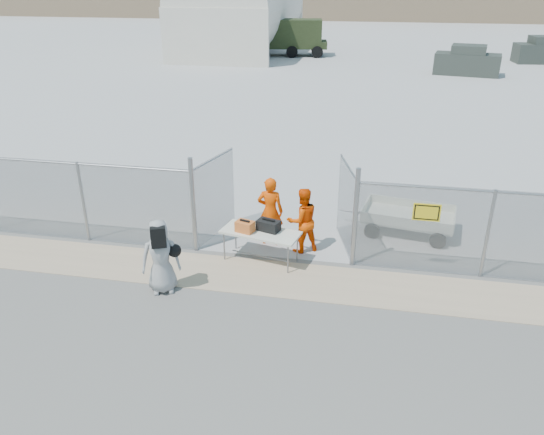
% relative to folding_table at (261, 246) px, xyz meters
% --- Properties ---
extents(ground, '(160.00, 160.00, 0.00)m').
position_rel_folding_table_xyz_m(ground, '(0.24, -1.77, -0.40)').
color(ground, '#545454').
extents(tarmac_inside, '(160.00, 80.00, 0.01)m').
position_rel_folding_table_xyz_m(tarmac_inside, '(0.24, 40.23, -0.40)').
color(tarmac_inside, '#A5A5A5').
rests_on(tarmac_inside, ground).
extents(dirt_strip, '(44.00, 1.60, 0.01)m').
position_rel_folding_table_xyz_m(dirt_strip, '(0.24, -0.77, -0.40)').
color(dirt_strip, tan).
rests_on(dirt_strip, ground).
extents(chain_link_fence, '(40.00, 0.20, 2.20)m').
position_rel_folding_table_xyz_m(chain_link_fence, '(0.24, 0.23, 0.70)').
color(chain_link_fence, gray).
rests_on(chain_link_fence, ground).
extents(quonset_hangar, '(9.00, 18.00, 8.00)m').
position_rel_folding_table_xyz_m(quonset_hangar, '(-9.76, 38.23, 3.60)').
color(quonset_hangar, beige).
rests_on(quonset_hangar, ground).
extents(folding_table, '(2.03, 1.17, 0.81)m').
position_rel_folding_table_xyz_m(folding_table, '(0.00, 0.00, 0.00)').
color(folding_table, silver).
rests_on(folding_table, ground).
extents(orange_bag, '(0.49, 0.40, 0.27)m').
position_rel_folding_table_xyz_m(orange_bag, '(-0.37, -0.07, 0.54)').
color(orange_bag, orange).
rests_on(orange_bag, folding_table).
extents(black_duffel, '(0.61, 0.47, 0.26)m').
position_rel_folding_table_xyz_m(black_duffel, '(0.18, 0.10, 0.53)').
color(black_duffel, black).
rests_on(black_duffel, folding_table).
extents(security_worker_left, '(0.68, 0.45, 1.85)m').
position_rel_folding_table_xyz_m(security_worker_left, '(0.06, 0.96, 0.52)').
color(security_worker_left, '#EA4602').
rests_on(security_worker_left, ground).
extents(security_worker_right, '(1.05, 0.98, 1.71)m').
position_rel_folding_table_xyz_m(security_worker_right, '(0.92, 0.73, 0.45)').
color(security_worker_right, '#EA4602').
rests_on(security_worker_right, ground).
extents(visitor, '(0.99, 0.83, 1.73)m').
position_rel_folding_table_xyz_m(visitor, '(-1.87, -1.74, 0.46)').
color(visitor, gray).
rests_on(visitor, ground).
extents(utility_trailer, '(3.36, 2.11, 0.76)m').
position_rel_folding_table_xyz_m(utility_trailer, '(3.64, 2.33, -0.02)').
color(utility_trailer, silver).
rests_on(utility_trailer, ground).
extents(military_truck, '(6.55, 3.19, 3.00)m').
position_rel_folding_table_xyz_m(military_truck, '(-5.00, 35.83, 1.09)').
color(military_truck, '#273118').
rests_on(military_truck, ground).
extents(parked_vehicle_near, '(4.65, 2.75, 1.97)m').
position_rel_folding_table_xyz_m(parked_vehicle_near, '(8.68, 28.79, 0.58)').
color(parked_vehicle_near, '#303731').
rests_on(parked_vehicle_near, ground).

